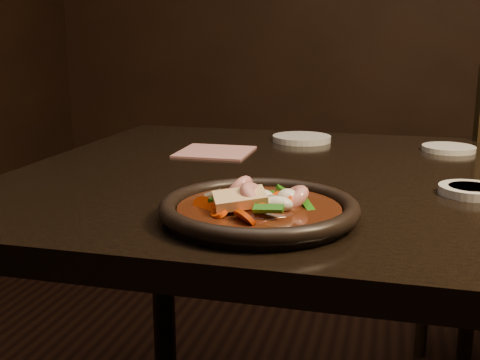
# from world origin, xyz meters

# --- Properties ---
(plate) EXTENTS (0.26, 0.26, 0.03)m
(plate) POSITION_xyz_m (-0.31, -0.28, 0.76)
(plate) COLOR black
(plate) RESTS_ON table
(stirfry) EXTENTS (0.16, 0.17, 0.06)m
(stirfry) POSITION_xyz_m (-0.31, -0.28, 0.77)
(stirfry) COLOR #39170A
(stirfry) RESTS_ON plate
(soy_dish) EXTENTS (0.09, 0.09, 0.01)m
(soy_dish) POSITION_xyz_m (-0.03, -0.08, 0.76)
(soy_dish) COLOR silver
(soy_dish) RESTS_ON table
(saucer_left) EXTENTS (0.13, 0.13, 0.01)m
(saucer_left) POSITION_xyz_m (-0.35, 0.31, 0.76)
(saucer_left) COLOR silver
(saucer_left) RESTS_ON table
(saucer_right) EXTENTS (0.11, 0.11, 0.01)m
(saucer_right) POSITION_xyz_m (-0.04, 0.27, 0.76)
(saucer_right) COLOR silver
(saucer_right) RESTS_ON table
(napkin) EXTENTS (0.14, 0.14, 0.00)m
(napkin) POSITION_xyz_m (-0.50, 0.14, 0.75)
(napkin) COLOR #B77570
(napkin) RESTS_ON table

